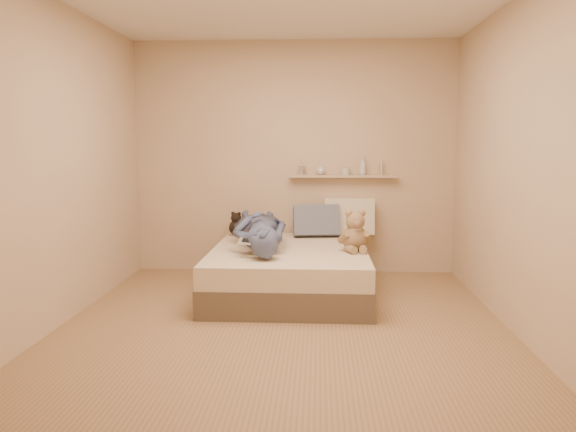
# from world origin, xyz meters

# --- Properties ---
(room) EXTENTS (3.80, 3.80, 3.80)m
(room) POSITION_xyz_m (0.00, 0.00, 1.30)
(room) COLOR #99714F
(room) RESTS_ON ground
(bed) EXTENTS (1.50, 1.90, 0.45)m
(bed) POSITION_xyz_m (0.00, 0.93, 0.22)
(bed) COLOR brown
(bed) RESTS_ON floor
(game_console) EXTENTS (0.18, 0.12, 0.06)m
(game_console) POSITION_xyz_m (-0.35, 0.43, 0.60)
(game_console) COLOR silver
(game_console) RESTS_ON bed
(teddy_bear) EXTENTS (0.33, 0.32, 0.40)m
(teddy_bear) POSITION_xyz_m (0.63, 0.79, 0.62)
(teddy_bear) COLOR #916C4F
(teddy_bear) RESTS_ON bed
(dark_plush) EXTENTS (0.17, 0.17, 0.26)m
(dark_plush) POSITION_xyz_m (-0.63, 1.66, 0.56)
(dark_plush) COLOR black
(dark_plush) RESTS_ON bed
(pillow_cream) EXTENTS (0.55, 0.25, 0.43)m
(pillow_cream) POSITION_xyz_m (0.62, 1.76, 0.65)
(pillow_cream) COLOR beige
(pillow_cream) RESTS_ON bed
(pillow_grey) EXTENTS (0.53, 0.32, 0.37)m
(pillow_grey) POSITION_xyz_m (0.26, 1.62, 0.62)
(pillow_grey) COLOR slate
(pillow_grey) RESTS_ON bed
(person) EXTENTS (0.76, 1.55, 0.36)m
(person) POSITION_xyz_m (-0.30, 0.96, 0.63)
(person) COLOR #485671
(person) RESTS_ON bed
(wall_shelf) EXTENTS (1.20, 0.12, 0.03)m
(wall_shelf) POSITION_xyz_m (0.55, 1.84, 1.10)
(wall_shelf) COLOR tan
(wall_shelf) RESTS_ON wall_back
(shelf_bottles) EXTENTS (0.94, 0.13, 0.20)m
(shelf_bottles) POSITION_xyz_m (0.50, 1.84, 1.19)
(shelf_bottles) COLOR silver
(shelf_bottles) RESTS_ON wall_shelf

